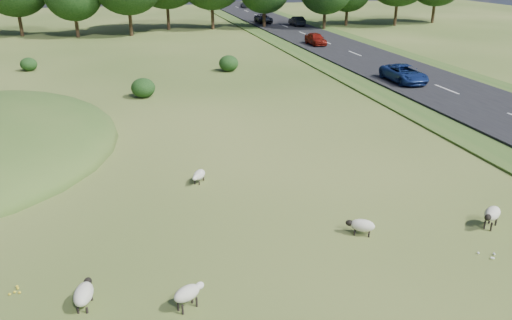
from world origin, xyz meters
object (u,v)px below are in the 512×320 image
(sheep_5, at_px, (40,177))
(car_1, at_px, (404,74))
(sheep_2, at_px, (188,293))
(car_6, at_px, (247,4))
(sheep_4, at_px, (199,175))
(sheep_1, at_px, (84,293))
(car_5, at_px, (316,39))
(sheep_0, at_px, (362,225))
(car_2, at_px, (297,21))
(sheep_3, at_px, (492,214))
(car_3, at_px, (264,18))

(sheep_5, distance_m, car_1, 28.76)
(sheep_2, relative_size, sheep_5, 0.89)
(car_6, bearing_deg, sheep_4, 74.82)
(sheep_1, bearing_deg, car_5, -18.70)
(car_5, bearing_deg, sheep_0, -108.76)
(sheep_4, xyz_separation_m, car_5, (18.63, 34.06, 0.55))
(sheep_1, relative_size, car_6, 0.25)
(sheep_0, xyz_separation_m, car_2, (17.42, 57.63, 0.53))
(sheep_2, bearing_deg, car_6, 46.14)
(car_5, bearing_deg, car_2, 77.78)
(sheep_1, xyz_separation_m, sheep_3, (14.37, 0.93, 0.14))
(sheep_0, height_order, sheep_2, sheep_2)
(sheep_0, relative_size, sheep_4, 1.05)
(sheep_5, bearing_deg, sheep_4, -96.45)
(sheep_3, xyz_separation_m, car_3, (8.74, 63.15, 0.30))
(sheep_5, bearing_deg, sheep_3, -112.61)
(sheep_4, xyz_separation_m, car_3, (18.63, 56.38, 0.51))
(sheep_4, height_order, car_6, car_6)
(sheep_3, height_order, car_6, car_6)
(sheep_1, relative_size, sheep_2, 1.17)
(sheep_1, relative_size, car_2, 0.30)
(car_3, height_order, car_5, car_5)
(sheep_5, relative_size, car_2, 0.29)
(car_2, distance_m, car_6, 31.08)
(sheep_1, distance_m, car_2, 65.13)
(car_1, relative_size, car_3, 1.06)
(sheep_2, relative_size, car_5, 0.27)
(car_2, relative_size, car_5, 1.03)
(sheep_4, bearing_deg, car_6, -162.68)
(car_5, bearing_deg, sheep_4, -118.68)
(car_6, bearing_deg, car_5, 85.53)
(car_2, bearing_deg, sheep_2, 68.22)
(sheep_0, distance_m, car_5, 42.34)
(sheep_1, bearing_deg, sheep_5, 24.72)
(sheep_0, height_order, car_1, car_1)
(car_5, xyz_separation_m, car_6, (3.80, 48.62, 0.03))
(sheep_5, height_order, car_6, car_6)
(sheep_1, xyz_separation_m, car_2, (26.91, 59.31, 0.48))
(sheep_1, height_order, sheep_5, sheep_5)
(sheep_2, bearing_deg, car_3, 43.59)
(car_1, height_order, car_6, car_6)
(sheep_0, distance_m, sheep_2, 7.09)
(sheep_3, xyz_separation_m, car_1, (8.74, 21.39, 0.34))
(sheep_1, relative_size, sheep_5, 1.05)
(sheep_4, bearing_deg, car_5, -176.18)
(car_3, bearing_deg, car_2, -51.47)
(sheep_0, bearing_deg, car_3, -72.20)
(sheep_3, xyz_separation_m, sheep_5, (-16.63, 7.85, 0.01))
(car_1, bearing_deg, car_5, 90.00)
(sheep_5, xyz_separation_m, car_2, (29.17, 50.52, 0.33))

